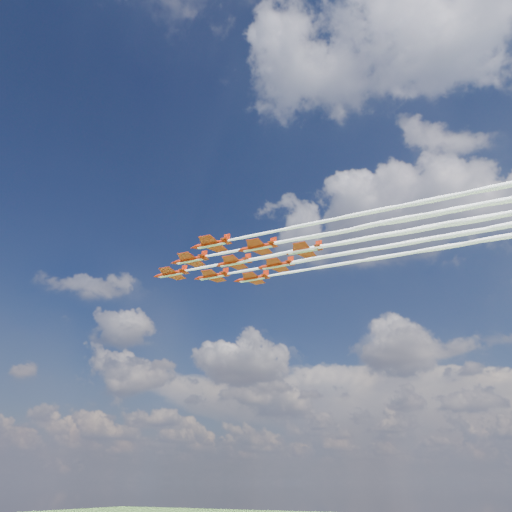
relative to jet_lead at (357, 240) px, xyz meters
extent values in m
cylinder|color=#B4220A|center=(-55.26, -5.09, 0.00)|extent=(8.60, 1.95, 1.17)
cone|color=#B4220A|center=(-60.57, -5.58, 0.00)|extent=(2.23, 1.36, 1.17)
cone|color=#B4220A|center=(-50.27, -4.63, 0.00)|extent=(1.69, 1.21, 1.07)
ellipsoid|color=black|center=(-57.38, -5.29, 0.48)|extent=(2.30, 1.17, 0.76)
cube|color=#B4220A|center=(-54.72, -5.05, -0.05)|extent=(4.30, 10.08, 0.15)
cube|color=#B4220A|center=(-51.01, -4.70, 0.00)|extent=(1.84, 3.96, 0.13)
cube|color=#B4220A|center=(-50.80, -4.68, 0.96)|extent=(1.71, 0.31, 1.92)
cube|color=white|center=(-55.26, -5.09, -0.53)|extent=(8.05, 1.69, 0.13)
cylinder|color=#B4220A|center=(-44.47, -10.65, 0.00)|extent=(8.60, 1.95, 1.17)
cone|color=#B4220A|center=(-49.78, -11.14, 0.00)|extent=(2.23, 1.36, 1.17)
cone|color=#B4220A|center=(-39.48, -10.19, 0.00)|extent=(1.69, 1.21, 1.07)
ellipsoid|color=black|center=(-46.59, -10.84, 0.48)|extent=(2.30, 1.17, 0.76)
cube|color=#B4220A|center=(-43.94, -10.60, -0.05)|extent=(4.30, 10.08, 0.15)
cube|color=#B4220A|center=(-40.22, -10.26, 0.00)|extent=(1.84, 3.96, 0.13)
cube|color=#B4220A|center=(-40.01, -10.24, 0.96)|extent=(1.71, 0.31, 1.92)
cube|color=white|center=(-44.47, -10.65, -0.53)|extent=(8.05, 1.69, 0.13)
cylinder|color=#B4220A|center=(-45.67, 2.34, 0.00)|extent=(8.60, 1.95, 1.17)
cone|color=#B4220A|center=(-50.98, 1.85, 0.00)|extent=(2.23, 1.36, 1.17)
cone|color=#B4220A|center=(-40.68, 2.80, 0.00)|extent=(1.69, 1.21, 1.07)
ellipsoid|color=black|center=(-47.79, 2.14, 0.48)|extent=(2.30, 1.17, 0.76)
cube|color=#B4220A|center=(-45.14, 2.39, -0.05)|extent=(4.30, 10.08, 0.15)
cube|color=#B4220A|center=(-41.42, 2.73, 0.00)|extent=(1.84, 3.96, 0.13)
cube|color=#B4220A|center=(-41.21, 2.75, 0.96)|extent=(1.71, 0.31, 1.92)
cube|color=white|center=(-45.67, 2.34, -0.53)|extent=(8.05, 1.69, 0.13)
cylinder|color=#B4220A|center=(-33.68, -16.20, 0.00)|extent=(8.60, 1.95, 1.17)
cone|color=#B4220A|center=(-38.99, -16.69, 0.00)|extent=(2.23, 1.36, 1.17)
cone|color=#B4220A|center=(-28.69, -15.74, 0.00)|extent=(1.69, 1.21, 1.07)
ellipsoid|color=black|center=(-35.81, -16.40, 0.48)|extent=(2.30, 1.17, 0.76)
cube|color=#B4220A|center=(-33.15, -16.15, -0.05)|extent=(4.30, 10.08, 0.15)
cube|color=#B4220A|center=(-29.44, -15.81, 0.00)|extent=(1.84, 3.96, 0.13)
cube|color=#B4220A|center=(-29.22, -15.79, 0.96)|extent=(1.71, 0.31, 1.92)
cube|color=white|center=(-33.68, -16.20, -0.53)|extent=(8.05, 1.69, 0.13)
cylinder|color=#B4220A|center=(-34.88, -3.22, 0.00)|extent=(8.60, 1.95, 1.17)
cone|color=#B4220A|center=(-40.19, -3.71, 0.00)|extent=(2.23, 1.36, 1.17)
cone|color=#B4220A|center=(-29.89, -2.76, 0.00)|extent=(1.69, 1.21, 1.07)
ellipsoid|color=black|center=(-37.00, -3.41, 0.48)|extent=(2.30, 1.17, 0.76)
cube|color=#B4220A|center=(-34.35, -3.17, -0.05)|extent=(4.30, 10.08, 0.15)
cube|color=#B4220A|center=(-30.63, -2.82, 0.00)|extent=(1.84, 3.96, 0.13)
cube|color=#B4220A|center=(-30.42, -2.80, 0.96)|extent=(1.71, 0.31, 1.92)
cube|color=white|center=(-34.88, -3.22, -0.53)|extent=(8.05, 1.69, 0.13)
cylinder|color=#B4220A|center=(-36.08, 9.77, 0.00)|extent=(8.60, 1.95, 1.17)
cone|color=#B4220A|center=(-41.39, 9.28, 0.00)|extent=(2.23, 1.36, 1.17)
cone|color=#B4220A|center=(-31.09, 10.23, 0.00)|extent=(1.69, 1.21, 1.07)
ellipsoid|color=black|center=(-38.20, 9.57, 0.48)|extent=(2.30, 1.17, 0.76)
cube|color=#B4220A|center=(-35.55, 9.82, -0.05)|extent=(4.30, 10.08, 0.15)
cube|color=#B4220A|center=(-31.83, 10.16, 0.00)|extent=(1.84, 3.96, 0.13)
cube|color=#B4220A|center=(-31.62, 10.18, 0.96)|extent=(1.71, 0.31, 1.92)
cube|color=white|center=(-36.08, 9.77, -0.53)|extent=(8.05, 1.69, 0.13)
cylinder|color=#B4220A|center=(-24.10, -8.77, 0.00)|extent=(8.60, 1.95, 1.17)
cone|color=#B4220A|center=(-29.40, -9.26, 0.00)|extent=(2.23, 1.36, 1.17)
cone|color=#B4220A|center=(-19.10, -8.31, 0.00)|extent=(1.69, 1.21, 1.07)
ellipsoid|color=black|center=(-26.22, -8.97, 0.48)|extent=(2.30, 1.17, 0.76)
cube|color=#B4220A|center=(-23.56, -8.72, -0.05)|extent=(4.30, 10.08, 0.15)
cube|color=#B4220A|center=(-19.85, -8.38, 0.00)|extent=(1.84, 3.96, 0.13)
cube|color=#B4220A|center=(-19.64, -8.36, 0.96)|extent=(1.71, 0.31, 1.92)
cube|color=white|center=(-24.10, -8.77, -0.53)|extent=(8.05, 1.69, 0.13)
cylinder|color=#B4220A|center=(-25.29, 4.22, 0.00)|extent=(8.60, 1.95, 1.17)
cone|color=#B4220A|center=(-30.60, 3.73, 0.00)|extent=(2.23, 1.36, 1.17)
cone|color=#B4220A|center=(-20.30, 4.68, 0.00)|extent=(1.69, 1.21, 1.07)
ellipsoid|color=black|center=(-27.42, 4.02, 0.48)|extent=(2.30, 1.17, 0.76)
cube|color=#B4220A|center=(-24.76, 4.27, -0.05)|extent=(4.30, 10.08, 0.15)
cube|color=#B4220A|center=(-21.05, 4.61, 0.00)|extent=(1.84, 3.96, 0.13)
cube|color=#B4220A|center=(-20.83, 4.63, 0.96)|extent=(1.71, 0.31, 1.92)
cube|color=white|center=(-25.29, 4.22, -0.53)|extent=(8.05, 1.69, 0.13)
cylinder|color=#B4220A|center=(-14.51, -1.34, 0.00)|extent=(8.60, 1.95, 1.17)
cone|color=#B4220A|center=(-19.82, -1.83, 0.00)|extent=(2.23, 1.36, 1.17)
cone|color=#B4220A|center=(-9.52, -0.88, 0.00)|extent=(1.69, 1.21, 1.07)
ellipsoid|color=black|center=(-16.63, -1.53, 0.48)|extent=(2.30, 1.17, 0.76)
cube|color=#B4220A|center=(-13.98, -1.29, -0.05)|extent=(4.30, 10.08, 0.15)
cube|color=#B4220A|center=(-10.26, -0.95, 0.00)|extent=(1.84, 3.96, 0.13)
cube|color=#B4220A|center=(-10.05, -0.93, 0.96)|extent=(1.71, 0.31, 1.92)
cube|color=white|center=(-14.51, -1.34, -0.53)|extent=(8.05, 1.69, 0.13)
camera|label=1|loc=(32.33, -112.16, -56.27)|focal=35.00mm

